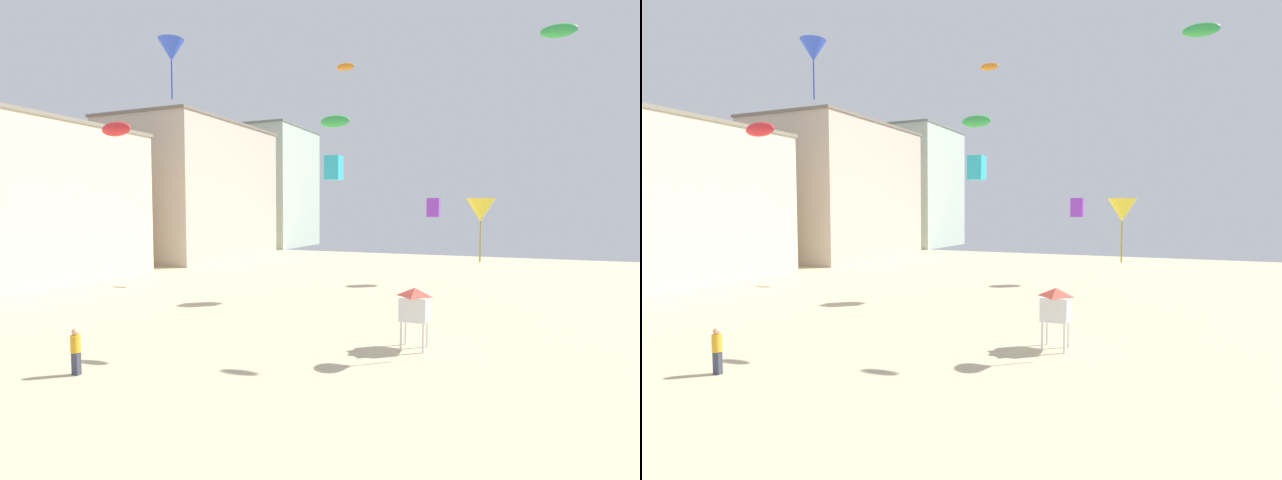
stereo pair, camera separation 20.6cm
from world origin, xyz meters
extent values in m
cube|color=beige|center=(-24.26, 23.32, 6.25)|extent=(10.61, 19.70, 12.49)
cube|color=gray|center=(-24.26, 23.32, 12.64)|extent=(10.82, 20.09, 0.30)
cube|color=#C6B29E|center=(-24.26, 46.14, 7.91)|extent=(12.84, 19.08, 15.81)
cube|color=slate|center=(-24.26, 46.14, 15.96)|extent=(13.10, 19.46, 0.30)
cube|color=#B7C6B2|center=(-24.26, 66.32, 9.27)|extent=(11.10, 13.73, 18.53)
cube|color=slate|center=(-24.26, 66.32, 18.68)|extent=(11.33, 14.01, 0.30)
cube|color=#383D4C|center=(-1.64, 10.13, 0.40)|extent=(0.28, 0.18, 0.80)
cylinder|color=gold|center=(-1.64, 10.13, 1.10)|extent=(0.34, 0.34, 0.60)
sphere|color=tan|center=(-1.64, 10.13, 1.52)|extent=(0.24, 0.24, 0.24)
cylinder|color=white|center=(8.17, 17.31, 0.60)|extent=(0.10, 0.10, 1.20)
cylinder|color=white|center=(9.07, 17.31, 0.60)|extent=(0.10, 0.10, 1.20)
cylinder|color=white|center=(8.17, 18.21, 0.60)|extent=(0.10, 0.10, 1.20)
cylinder|color=white|center=(9.07, 18.21, 0.60)|extent=(0.10, 0.10, 1.20)
cube|color=white|center=(8.62, 17.76, 1.70)|extent=(1.10, 1.10, 1.00)
pyramid|color=#D14C3D|center=(8.62, 17.76, 2.38)|extent=(1.10, 1.10, 0.35)
ellipsoid|color=green|center=(13.87, 20.89, 13.21)|extent=(1.44, 0.40, 0.56)
ellipsoid|color=green|center=(5.26, 17.35, 9.49)|extent=(1.31, 0.36, 0.51)
cube|color=purple|center=(6.41, 36.25, 5.97)|extent=(0.94, 0.94, 1.48)
cone|color=yellow|center=(11.13, 18.08, 5.75)|extent=(1.11, 1.11, 0.91)
cylinder|color=#A49220|center=(11.13, 18.08, 4.49)|extent=(0.06, 0.06, 1.62)
cone|color=blue|center=(-1.63, 15.39, 12.70)|extent=(1.13, 1.13, 0.92)
cylinder|color=#233995|center=(-1.63, 15.39, 11.42)|extent=(0.06, 0.06, 1.64)
ellipsoid|color=red|center=(-11.57, 21.87, 10.98)|extent=(2.39, 0.66, 0.93)
ellipsoid|color=orange|center=(-0.98, 36.26, 17.68)|extent=(1.55, 0.43, 0.60)
cube|color=#2DB7CC|center=(1.39, 27.31, 8.50)|extent=(0.99, 0.99, 1.55)
camera|label=1|loc=(12.39, -1.50, 5.72)|focal=26.46mm
camera|label=2|loc=(12.58, -1.42, 5.72)|focal=26.46mm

